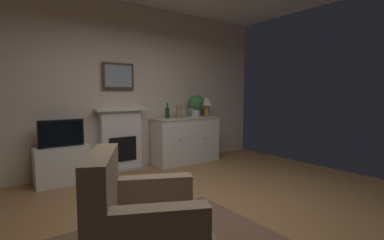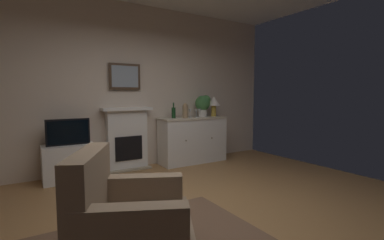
{
  "view_description": "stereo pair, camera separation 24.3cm",
  "coord_description": "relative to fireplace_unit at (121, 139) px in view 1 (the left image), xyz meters",
  "views": [
    {
      "loc": [
        -1.81,
        -2.19,
        1.32
      ],
      "look_at": [
        0.22,
        0.63,
        1.0
      ],
      "focal_mm": 25.58,
      "sensor_mm": 36.0,
      "label": 1
    },
    {
      "loc": [
        -1.6,
        -2.32,
        1.32
      ],
      "look_at": [
        0.22,
        0.63,
        1.0
      ],
      "focal_mm": 25.58,
      "sensor_mm": 36.0,
      "label": 2
    }
  ],
  "objects": [
    {
      "name": "framed_picture",
      "position": [
        -0.0,
        0.05,
        1.09
      ],
      "size": [
        0.55,
        0.04,
        0.45
      ],
      "color": "#473323"
    },
    {
      "name": "wine_glass_center",
      "position": [
        1.3,
        -0.23,
        0.46
      ],
      "size": [
        0.07,
        0.07,
        0.16
      ],
      "color": "silver",
      "rests_on": "sideboard_cabinet"
    },
    {
      "name": "ground_plane",
      "position": [
        0.07,
        -2.35,
        -0.6
      ],
      "size": [
        6.12,
        5.01,
        0.1
      ],
      "primitive_type": "cube",
      "color": "#9E7042",
      "rests_on": "ground"
    },
    {
      "name": "table_lamp",
      "position": [
        1.76,
        -0.18,
        0.61
      ],
      "size": [
        0.26,
        0.26,
        0.4
      ],
      "color": "#B79338",
      "rests_on": "sideboard_cabinet"
    },
    {
      "name": "armchair",
      "position": [
        -0.93,
        -2.78,
        -0.17
      ],
      "size": [
        1.06,
        1.04,
        0.92
      ],
      "color": "#8C7259",
      "rests_on": "ground_plane"
    },
    {
      "name": "wine_glass_left",
      "position": [
        1.19,
        -0.19,
        0.46
      ],
      "size": [
        0.07,
        0.07,
        0.16
      ],
      "color": "silver",
      "rests_on": "sideboard_cabinet"
    },
    {
      "name": "wine_glass_right",
      "position": [
        1.41,
        -0.17,
        0.46
      ],
      "size": [
        0.07,
        0.07,
        0.16
      ],
      "color": "silver",
      "rests_on": "sideboard_cabinet"
    },
    {
      "name": "vase_decorative",
      "position": [
        1.06,
        -0.23,
        0.47
      ],
      "size": [
        0.11,
        0.11,
        0.28
      ],
      "color": "#9E7F5B",
      "rests_on": "sideboard_cabinet"
    },
    {
      "name": "tv_cabinet",
      "position": [
        -0.97,
        -0.16,
        -0.27
      ],
      "size": [
        0.75,
        0.42,
        0.56
      ],
      "color": "white",
      "rests_on": "ground_plane"
    },
    {
      "name": "potted_plant_small",
      "position": [
        1.53,
        -0.13,
        0.59
      ],
      "size": [
        0.3,
        0.3,
        0.43
      ],
      "color": "beige",
      "rests_on": "sideboard_cabinet"
    },
    {
      "name": "sideboard_cabinet",
      "position": [
        1.26,
        -0.18,
        -0.11
      ],
      "size": [
        1.35,
        0.49,
        0.88
      ],
      "color": "white",
      "rests_on": "ground_plane"
    },
    {
      "name": "tv_set",
      "position": [
        -0.98,
        -0.19,
        0.21
      ],
      "size": [
        0.62,
        0.07,
        0.4
      ],
      "color": "black",
      "rests_on": "tv_cabinet"
    },
    {
      "name": "fireplace_unit",
      "position": [
        0.0,
        0.0,
        0.0
      ],
      "size": [
        0.87,
        0.3,
        1.1
      ],
      "color": "white",
      "rests_on": "ground_plane"
    },
    {
      "name": "wine_bottle",
      "position": [
        0.86,
        -0.13,
        0.44
      ],
      "size": [
        0.08,
        0.08,
        0.29
      ],
      "color": "#193F1E",
      "rests_on": "sideboard_cabinet"
    },
    {
      "name": "wall_rear",
      "position": [
        0.07,
        0.13,
        0.92
      ],
      "size": [
        6.12,
        0.06,
        2.93
      ],
      "primitive_type": "cube",
      "color": "beige",
      "rests_on": "ground_plane"
    }
  ]
}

